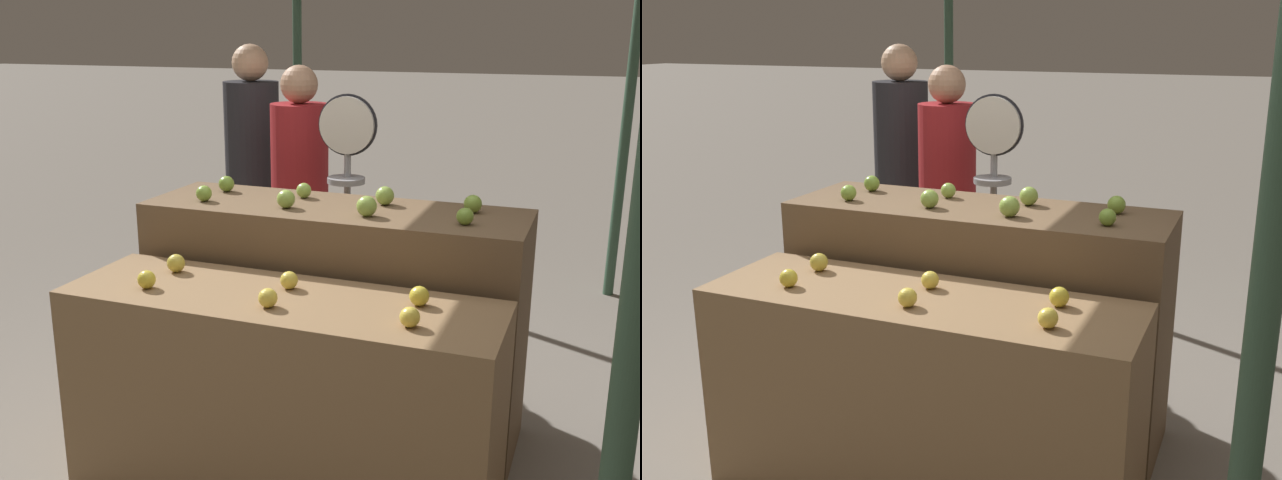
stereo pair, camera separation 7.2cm
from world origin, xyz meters
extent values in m
cylinder|color=#33513D|center=(1.20, -0.83, 1.28)|extent=(0.07, 0.07, 2.56)
cylinder|color=#33513D|center=(-1.20, 3.02, 1.28)|extent=(0.07, 0.07, 2.56)
cylinder|color=#33513D|center=(1.20, 3.02, 1.28)|extent=(0.07, 0.07, 2.56)
cube|color=olive|center=(0.00, 0.00, 0.43)|extent=(1.71, 0.55, 0.85)
cube|color=brown|center=(0.00, 0.60, 0.54)|extent=(1.71, 0.55, 1.07)
sphere|color=gold|center=(-0.52, -0.10, 0.89)|extent=(0.07, 0.07, 0.07)
sphere|color=yellow|center=(0.01, -0.12, 0.89)|extent=(0.07, 0.07, 0.07)
sphere|color=yellow|center=(0.54, -0.11, 0.89)|extent=(0.07, 0.07, 0.07)
sphere|color=gold|center=(-0.52, 0.12, 0.89)|extent=(0.08, 0.08, 0.08)
sphere|color=yellow|center=(0.00, 0.10, 0.89)|extent=(0.07, 0.07, 0.07)
sphere|color=gold|center=(0.52, 0.10, 0.89)|extent=(0.07, 0.07, 0.07)
sphere|color=#84AD3D|center=(-0.59, 0.49, 1.11)|extent=(0.07, 0.07, 0.07)
sphere|color=#8EB247|center=(-0.19, 0.50, 1.11)|extent=(0.08, 0.08, 0.08)
sphere|color=#8EB247|center=(0.19, 0.48, 1.12)|extent=(0.09, 0.09, 0.09)
sphere|color=#7AA338|center=(0.60, 0.49, 1.11)|extent=(0.07, 0.07, 0.07)
sphere|color=#7AA338|center=(-0.60, 0.71, 1.11)|extent=(0.08, 0.08, 0.08)
sphere|color=#8EB247|center=(-0.19, 0.72, 1.11)|extent=(0.07, 0.07, 0.07)
sphere|color=#8EB247|center=(0.20, 0.72, 1.11)|extent=(0.08, 0.08, 0.08)
sphere|color=#84AD3D|center=(0.59, 0.71, 1.11)|extent=(0.08, 0.08, 0.08)
cylinder|color=#99999E|center=(-0.16, 1.23, 0.69)|extent=(0.04, 0.04, 1.38)
cylinder|color=black|center=(-0.16, 1.23, 1.35)|extent=(0.32, 0.01, 0.32)
cylinder|color=silver|center=(-0.16, 1.21, 1.35)|extent=(0.30, 0.02, 0.30)
cylinder|color=#99999E|center=(-0.16, 1.21, 1.14)|extent=(0.01, 0.01, 0.14)
cylinder|color=#99999E|center=(-0.16, 1.21, 1.07)|extent=(0.20, 0.20, 0.03)
cube|color=#2D2D38|center=(-0.55, 1.51, 0.38)|extent=(0.29, 0.25, 0.76)
cylinder|color=maroon|center=(-0.55, 1.51, 1.09)|extent=(0.45, 0.45, 0.66)
sphere|color=tan|center=(-0.55, 1.51, 1.53)|extent=(0.22, 0.22, 0.22)
cube|color=#2D2D38|center=(-1.03, 1.86, 0.41)|extent=(0.27, 0.17, 0.81)
cylinder|color=#232328|center=(-1.03, 1.86, 1.16)|extent=(0.36, 0.36, 0.70)
sphere|color=tan|center=(-1.03, 1.86, 1.63)|extent=(0.23, 0.23, 0.23)
camera|label=1|loc=(1.12, -2.44, 1.84)|focal=42.00mm
camera|label=2|loc=(1.19, -2.41, 1.84)|focal=42.00mm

